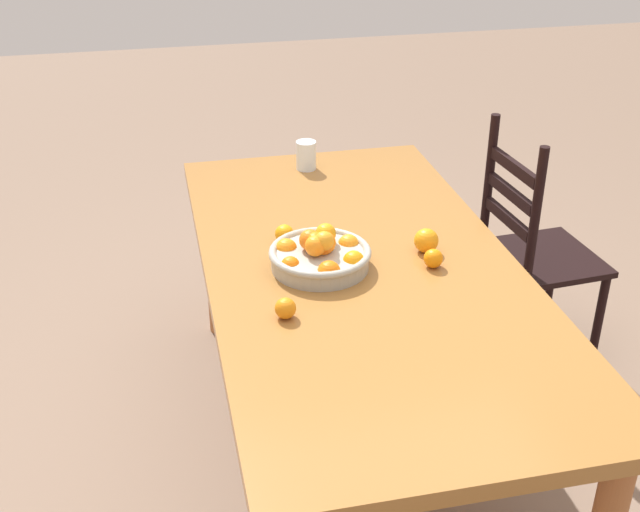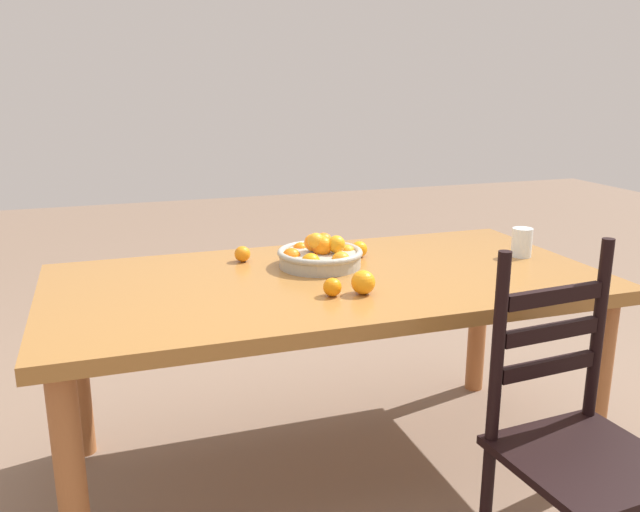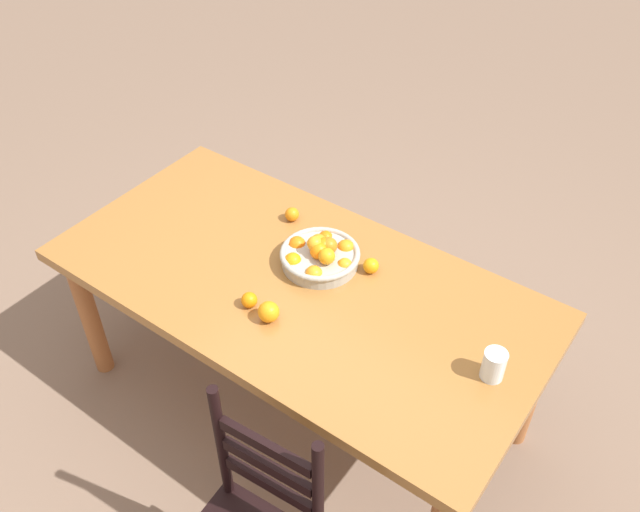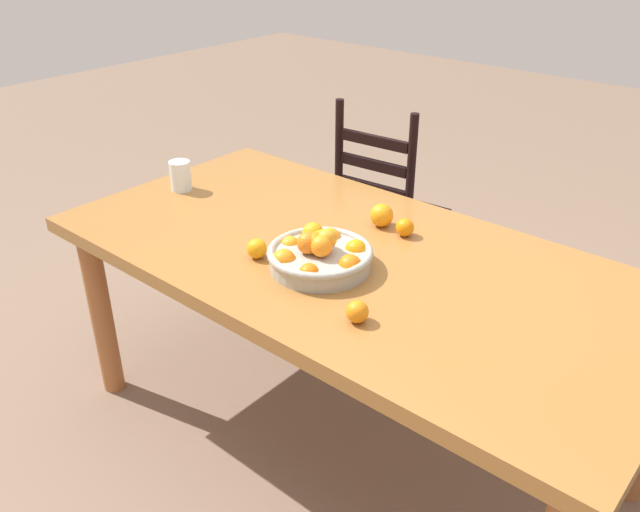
# 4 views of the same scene
# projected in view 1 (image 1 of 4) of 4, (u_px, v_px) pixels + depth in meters

# --- Properties ---
(ground_plane) EXTENTS (12.00, 12.00, 0.00)m
(ground_plane) POSITION_uv_depth(u_px,v_px,m) (357.00, 450.00, 2.92)
(ground_plane) COLOR #7B6250
(dining_table) EXTENTS (1.96, 0.98, 0.76)m
(dining_table) POSITION_uv_depth(u_px,v_px,m) (361.00, 289.00, 2.60)
(dining_table) COLOR #99652F
(dining_table) RESTS_ON ground
(chair_near_window) EXTENTS (0.44, 0.44, 1.01)m
(chair_near_window) POSITION_uv_depth(u_px,v_px,m) (533.00, 255.00, 3.22)
(chair_near_window) COLOR black
(chair_near_window) RESTS_ON ground
(fruit_bowl) EXTENTS (0.32, 0.32, 0.13)m
(fruit_bowl) POSITION_uv_depth(u_px,v_px,m) (320.00, 254.00, 2.52)
(fruit_bowl) COLOR #A4A296
(fruit_bowl) RESTS_ON dining_table
(orange_loose_0) EXTENTS (0.06, 0.06, 0.06)m
(orange_loose_0) POSITION_uv_depth(u_px,v_px,m) (433.00, 258.00, 2.53)
(orange_loose_0) COLOR orange
(orange_loose_0) RESTS_ON dining_table
(orange_loose_1) EXTENTS (0.08, 0.08, 0.08)m
(orange_loose_1) POSITION_uv_depth(u_px,v_px,m) (426.00, 241.00, 2.62)
(orange_loose_1) COLOR orange
(orange_loose_1) RESTS_ON dining_table
(orange_loose_2) EXTENTS (0.06, 0.06, 0.06)m
(orange_loose_2) POSITION_uv_depth(u_px,v_px,m) (284.00, 234.00, 2.68)
(orange_loose_2) COLOR orange
(orange_loose_2) RESTS_ON dining_table
(orange_loose_3) EXTENTS (0.06, 0.06, 0.06)m
(orange_loose_3) POSITION_uv_depth(u_px,v_px,m) (285.00, 308.00, 2.27)
(orange_loose_3) COLOR orange
(orange_loose_3) RESTS_ON dining_table
(drinking_glass) EXTENTS (0.08, 0.08, 0.11)m
(drinking_glass) POSITION_uv_depth(u_px,v_px,m) (306.00, 155.00, 3.23)
(drinking_glass) COLOR silver
(drinking_glass) RESTS_ON dining_table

